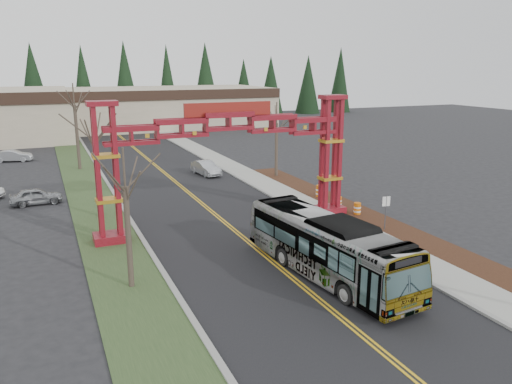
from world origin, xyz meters
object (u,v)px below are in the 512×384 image
parked_car_near_a (36,196)px  bare_tree_median_near (125,188)px  street_sign (386,206)px  parked_car_far_a (13,156)px  bare_tree_median_far (74,105)px  bare_tree_median_mid (95,141)px  silver_sedan (206,168)px  gateway_arch (229,142)px  barrel_south (357,209)px  barrel_mid (339,202)px  retail_building_east (164,107)px  transit_bus (327,247)px  barrel_north (319,192)px  bare_tree_right_far (277,124)px

parked_car_near_a → bare_tree_median_near: size_ratio=0.55×
bare_tree_median_near → street_sign: size_ratio=2.97×
parked_car_far_a → bare_tree_median_far: size_ratio=0.46×
bare_tree_median_mid → silver_sedan: bearing=43.2°
bare_tree_median_mid → street_sign: bearing=-32.5°
gateway_arch → barrel_south: gateway_arch is taller
gateway_arch → barrel_mid: 11.10m
retail_building_east → parked_car_near_a: bearing=-114.0°
barrel_south → bare_tree_median_near: bearing=-161.4°
retail_building_east → transit_bus: retail_building_east is taller
parked_car_far_a → bare_tree_median_near: bare_tree_median_near is taller
parked_car_far_a → barrel_mid: bearing=-132.6°
bare_tree_median_near → gateway_arch: bearing=42.0°
gateway_arch → transit_bus: bearing=-79.6°
retail_building_east → silver_sedan: (-6.30, -44.90, -2.79)m
parked_car_far_a → retail_building_east: bearing=-30.6°
barrel_south → street_sign: bearing=-95.3°
street_sign → barrel_mid: street_sign is taller
retail_building_east → street_sign: size_ratio=15.75×
retail_building_east → parked_car_far_a: 38.17m
gateway_arch → silver_sedan: (3.70, 17.05, -5.26)m
barrel_south → silver_sedan: bearing=108.2°
street_sign → transit_bus: bearing=-147.1°
barrel_mid → bare_tree_median_far: bearing=126.2°
bare_tree_median_far → parked_car_far_a: bearing=130.5°
parked_car_near_a → bare_tree_median_mid: size_ratio=0.50×
parked_car_near_a → barrel_north: size_ratio=3.58×
parked_car_far_a → bare_tree_median_far: bearing=-129.5°
barrel_north → barrel_mid: bearing=-93.1°
parked_car_far_a → street_sign: bearing=-137.5°
transit_bus → barrel_south: 11.76m
silver_sedan → barrel_south: silver_sedan is taller
parked_car_far_a → barrel_south: parked_car_far_a is taller
silver_sedan → parked_car_far_a: 24.48m
bare_tree_median_mid → barrel_south: bearing=-22.5°
retail_building_east → parked_car_far_a: bearing=-130.7°
bare_tree_median_mid → barrel_south: size_ratio=7.98×
parked_car_near_a → barrel_mid: size_ratio=4.33×
bare_tree_median_far → parked_car_near_a: bearing=-108.0°
silver_sedan → bare_tree_median_near: bare_tree_median_near is taller
barrel_south → bare_tree_right_far: bearing=88.9°
bare_tree_right_far → barrel_north: (-0.25, -9.05, -4.82)m
street_sign → barrel_south: (0.34, 3.75, -1.24)m
barrel_mid → retail_building_east: bearing=89.6°
barrel_mid → barrel_north: bearing=86.9°
bare_tree_median_far → barrel_mid: 30.42m
barrel_north → street_sign: bearing=-92.3°
transit_bus → bare_tree_median_far: size_ratio=1.29×
bare_tree_median_mid → bare_tree_median_far: 19.06m
bare_tree_median_near → parked_car_far_a: bearing=99.6°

